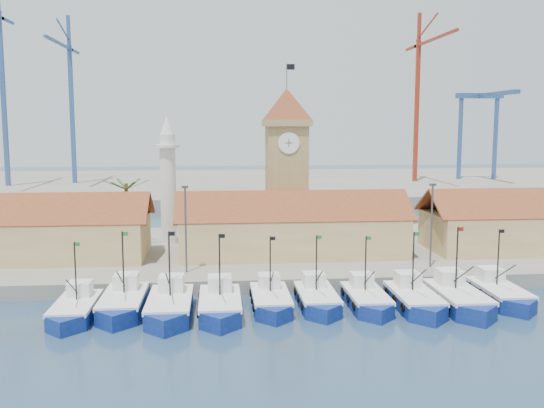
{
  "coord_description": "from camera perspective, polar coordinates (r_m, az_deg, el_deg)",
  "views": [
    {
      "loc": [
        -8.66,
        -49.91,
        16.66
      ],
      "look_at": [
        -2.55,
        18.0,
        7.75
      ],
      "focal_mm": 40.0,
      "sensor_mm": 36.0,
      "label": 1
    }
  ],
  "objects": [
    {
      "name": "boat_3",
      "position": [
        54.19,
        -4.91,
        -9.62
      ],
      "size": [
        3.64,
        9.98,
        7.55
      ],
      "color": "navy",
      "rests_on": "ground"
    },
    {
      "name": "boat_5",
      "position": [
        56.29,
        4.31,
        -9.02
      ],
      "size": [
        3.38,
        9.25,
        7.0
      ],
      "color": "navy",
      "rests_on": "ground"
    },
    {
      "name": "boat_0",
      "position": [
        55.73,
        -18.07,
        -9.55
      ],
      "size": [
        3.37,
        9.24,
        6.99
      ],
      "color": "navy",
      "rests_on": "ground"
    },
    {
      "name": "gantry",
      "position": [
        171.8,
        19.35,
        8.16
      ],
      "size": [
        13.0,
        22.0,
        23.2
      ],
      "color": "#2D4E8B",
      "rests_on": "terminal"
    },
    {
      "name": "terminal",
      "position": [
        160.9,
        -2.03,
        1.86
      ],
      "size": [
        240.0,
        80.0,
        2.0
      ],
      "primitive_type": "cube",
      "color": "gray",
      "rests_on": "ground"
    },
    {
      "name": "boat_2",
      "position": [
        54.31,
        -9.62,
        -9.63
      ],
      "size": [
        3.79,
        10.38,
        7.86
      ],
      "color": "navy",
      "rests_on": "ground"
    },
    {
      "name": "clock_tower",
      "position": [
        76.54,
        1.37,
        3.92
      ],
      "size": [
        5.8,
        5.8,
        22.7
      ],
      "color": "tan",
      "rests_on": "quay"
    },
    {
      "name": "palm_tree",
      "position": [
        77.45,
        -13.51,
        -0.49
      ],
      "size": [
        5.6,
        5.03,
        8.39
      ],
      "color": "brown",
      "rests_on": "quay"
    },
    {
      "name": "quay",
      "position": [
        76.09,
        1.51,
        -4.62
      ],
      "size": [
        140.0,
        32.0,
        1.5
      ],
      "primitive_type": "cube",
      "color": "gray",
      "rests_on": "ground"
    },
    {
      "name": "boat_6",
      "position": [
        56.71,
        8.94,
        -8.97
      ],
      "size": [
        3.34,
        9.16,
        6.93
      ],
      "color": "navy",
      "rests_on": "ground"
    },
    {
      "name": "crane_red_right",
      "position": [
        161.89,
        13.73,
        10.58
      ],
      "size": [
        1.0,
        35.42,
        42.99
      ],
      "color": "maroon",
      "rests_on": "terminal"
    },
    {
      "name": "lamp_posts",
      "position": [
        63.4,
        3.23,
        -1.81
      ],
      "size": [
        80.7,
        0.25,
        9.03
      ],
      "color": "#3F3F44",
      "rests_on": "quay"
    },
    {
      "name": "boat_9",
      "position": [
        61.49,
        20.73,
        -8.04
      ],
      "size": [
        3.52,
        9.66,
        7.31
      ],
      "color": "navy",
      "rests_on": "ground"
    },
    {
      "name": "hall_left",
      "position": [
        74.78,
        -23.28,
        -2.92
      ],
      "size": [
        31.2,
        10.13,
        7.61
      ],
      "color": "#D7B876",
      "rests_on": "quay"
    },
    {
      "name": "crane_blue_near",
      "position": [
        161.01,
        -18.49,
        10.02
      ],
      "size": [
        1.0,
        31.69,
        41.51
      ],
      "color": "#2D4E8B",
      "rests_on": "terminal"
    },
    {
      "name": "boat_7",
      "position": [
        57.18,
        13.33,
        -8.9
      ],
      "size": [
        3.58,
        9.79,
        7.41
      ],
      "color": "navy",
      "rests_on": "ground"
    },
    {
      "name": "ground",
      "position": [
        53.32,
        4.55,
        -10.78
      ],
      "size": [
        400.0,
        400.0,
        0.0
      ],
      "primitive_type": "plane",
      "color": "navy",
      "rests_on": "ground"
    },
    {
      "name": "boat_8",
      "position": [
        58.39,
        17.21,
        -8.65
      ],
      "size": [
        3.79,
        10.38,
        7.86
      ],
      "color": "navy",
      "rests_on": "ground"
    },
    {
      "name": "boat_4",
      "position": [
        55.67,
        -0.09,
        -9.19
      ],
      "size": [
        3.37,
        9.22,
        6.98
      ],
      "color": "navy",
      "rests_on": "ground"
    },
    {
      "name": "boat_1",
      "position": [
        56.23,
        -13.87,
        -9.17
      ],
      "size": [
        3.68,
        10.09,
        7.64
      ],
      "color": "navy",
      "rests_on": "ground"
    },
    {
      "name": "hall_center",
      "position": [
        71.57,
        1.89,
        -2.76
      ],
      "size": [
        27.04,
        10.13,
        7.61
      ],
      "color": "#D7B876",
      "rests_on": "quay"
    },
    {
      "name": "minaret",
      "position": [
        78.47,
        -9.76,
        2.27
      ],
      "size": [
        3.0,
        3.0,
        16.3
      ],
      "color": "silver",
      "rests_on": "quay"
    }
  ]
}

